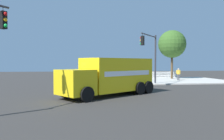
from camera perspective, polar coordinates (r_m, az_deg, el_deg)
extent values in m
plane|color=#33302D|center=(18.13, -3.75, -6.18)|extent=(100.00, 100.00, 0.00)
cube|color=beige|center=(34.09, 16.45, -2.39)|extent=(11.64, 11.64, 0.14)
cube|color=yellow|center=(18.34, 1.35, -1.05)|extent=(6.11, 5.25, 2.50)
cube|color=yellow|center=(15.83, -9.00, -2.98)|extent=(2.93, 3.05, 1.70)
cube|color=black|center=(15.35, -11.65, -1.87)|extent=(1.21, 1.70, 0.88)
cube|color=#B2B2B7|center=(20.50, 6.92, -4.72)|extent=(1.47, 2.01, 0.21)
cube|color=white|center=(17.49, 4.13, -0.78)|extent=(4.00, 2.77, 0.36)
cube|color=white|center=(19.22, -1.19, -0.55)|extent=(4.00, 2.77, 0.36)
cylinder|color=black|center=(14.94, -6.14, -5.96)|extent=(0.98, 0.80, 1.00)
cylinder|color=black|center=(16.97, -11.21, -5.05)|extent=(0.98, 0.80, 1.00)
cylinder|color=black|center=(18.53, 6.89, -4.45)|extent=(0.98, 0.80, 1.00)
cylinder|color=black|center=(20.20, 1.47, -3.92)|extent=(0.98, 0.80, 1.00)
cylinder|color=black|center=(19.35, 8.89, -4.20)|extent=(0.98, 0.80, 1.00)
cylinder|color=black|center=(20.95, 3.52, -3.72)|extent=(0.98, 0.80, 1.00)
cylinder|color=#38383D|center=(14.11, -25.12, 13.41)|extent=(0.03, 0.03, 0.25)
cube|color=black|center=(14.00, -25.09, 11.00)|extent=(0.42, 0.42, 0.95)
sphere|color=red|center=(13.92, -24.64, 12.39)|extent=(0.20, 0.20, 0.20)
sphere|color=#EFA314|center=(13.86, -24.62, 11.13)|extent=(0.20, 0.20, 0.20)
sphere|color=#19CC4C|center=(13.82, -24.61, 9.86)|extent=(0.20, 0.20, 0.20)
cylinder|color=#38383D|center=(27.57, 10.56, 2.63)|extent=(0.20, 0.20, 5.58)
cylinder|color=#38383D|center=(25.61, 9.03, 8.39)|extent=(2.81, 3.67, 0.12)
cylinder|color=#38383D|center=(23.82, 7.49, 8.60)|extent=(0.03, 0.03, 0.25)
cube|color=black|center=(23.76, 7.48, 7.16)|extent=(0.42, 0.42, 0.95)
sphere|color=red|center=(23.85, 7.08, 7.90)|extent=(0.20, 0.20, 0.20)
sphere|color=#EFA314|center=(23.82, 7.08, 7.16)|extent=(0.20, 0.20, 0.20)
sphere|color=#19CC4C|center=(23.79, 7.07, 6.42)|extent=(0.20, 0.20, 0.20)
cylinder|color=#4C4C51|center=(32.81, 16.07, -1.73)|extent=(0.14, 0.14, 0.79)
cylinder|color=#4C4C51|center=(32.80, 15.77, -1.73)|extent=(0.14, 0.14, 0.79)
cube|color=gold|center=(32.77, 15.93, -0.52)|extent=(0.40, 0.33, 0.59)
sphere|color=beige|center=(32.75, 15.94, 0.19)|extent=(0.21, 0.21, 0.21)
cylinder|color=gold|center=(32.78, 16.32, -0.47)|extent=(0.09, 0.09, 0.54)
cylinder|color=gold|center=(32.75, 15.55, -0.46)|extent=(0.09, 0.09, 0.54)
cube|color=white|center=(40.12, 16.23, -0.99)|extent=(0.08, 0.04, 0.95)
cube|color=white|center=(40.05, 16.00, -0.99)|extent=(0.08, 0.04, 0.95)
cube|color=white|center=(39.97, 15.76, -1.00)|extent=(0.08, 0.04, 0.95)
cube|color=white|center=(39.90, 15.53, -1.00)|extent=(0.08, 0.04, 0.95)
cube|color=white|center=(39.83, 15.29, -1.00)|extent=(0.08, 0.04, 0.95)
cube|color=white|center=(39.76, 15.05, -1.00)|extent=(0.08, 0.04, 0.95)
cube|color=white|center=(39.68, 14.82, -1.01)|extent=(0.08, 0.04, 0.95)
cube|color=white|center=(39.61, 14.58, -1.01)|extent=(0.08, 0.04, 0.95)
cube|color=white|center=(39.54, 14.34, -1.01)|extent=(0.08, 0.04, 0.95)
cube|color=white|center=(39.47, 14.10, -1.02)|extent=(0.08, 0.04, 0.95)
cube|color=white|center=(39.40, 13.86, -1.02)|extent=(0.08, 0.04, 0.95)
cube|color=white|center=(39.33, 13.61, -1.02)|extent=(0.08, 0.04, 0.95)
cube|color=white|center=(39.27, 13.37, -1.03)|extent=(0.08, 0.04, 0.95)
cube|color=white|center=(39.20, 13.13, -1.03)|extent=(0.08, 0.04, 0.95)
cube|color=white|center=(39.13, 12.88, -1.03)|extent=(0.08, 0.04, 0.95)
cube|color=white|center=(39.07, 12.64, -1.03)|extent=(0.08, 0.04, 0.95)
cube|color=white|center=(39.00, 12.39, -1.04)|extent=(0.08, 0.04, 0.95)
cube|color=white|center=(38.94, 12.14, -1.04)|extent=(0.08, 0.04, 0.95)
cube|color=white|center=(38.88, 11.89, -1.04)|extent=(0.08, 0.04, 0.95)
cube|color=white|center=(38.81, 11.64, -1.05)|extent=(0.08, 0.04, 0.95)
cube|color=white|center=(38.75, 11.39, -1.05)|extent=(0.08, 0.04, 0.95)
cube|color=white|center=(38.69, 11.14, -1.05)|extent=(0.08, 0.04, 0.95)
cube|color=white|center=(38.63, 10.89, -1.06)|extent=(0.08, 0.04, 0.95)
cube|color=white|center=(38.57, 10.64, -1.06)|extent=(0.08, 0.04, 0.95)
cube|color=white|center=(38.51, 10.39, -1.06)|extent=(0.08, 0.04, 0.95)
cube|color=white|center=(38.45, 10.13, -1.06)|extent=(0.08, 0.04, 0.95)
cube|color=white|center=(38.39, 9.88, -1.07)|extent=(0.08, 0.04, 0.95)
cube|color=white|center=(38.34, 9.62, -1.07)|extent=(0.08, 0.04, 0.95)
cube|color=white|center=(39.17, 13.00, -0.68)|extent=(4.96, 0.03, 0.07)
cube|color=white|center=(39.19, 12.99, -1.31)|extent=(4.96, 0.03, 0.07)
cylinder|color=brown|center=(35.91, 14.45, 0.83)|extent=(0.32, 0.32, 3.61)
sphere|color=#386023|center=(36.01, 14.49, 6.17)|extent=(4.11, 4.11, 4.11)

